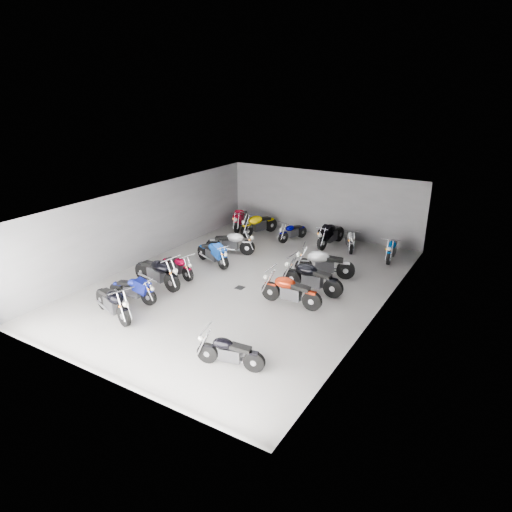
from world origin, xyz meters
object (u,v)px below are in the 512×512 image
at_px(motorcycle_left_c, 157,272).
at_px(motorcycle_left_e, 213,253).
at_px(motorcycle_back_e, 350,239).
at_px(motorcycle_left_a, 113,302).
at_px(motorcycle_right_d, 290,291).
at_px(drain_grate, 240,288).
at_px(motorcycle_right_e, 312,278).
at_px(motorcycle_back_c, 292,232).
at_px(motorcycle_back_b, 259,224).
at_px(motorcycle_back_d, 331,235).
at_px(motorcycle_back_a, 241,219).
at_px(motorcycle_back_f, 392,249).
at_px(motorcycle_right_f, 324,264).
at_px(motorcycle_left_d, 177,266).
at_px(motorcycle_right_a, 229,352).
at_px(motorcycle_left_f, 231,243).
at_px(motorcycle_left_b, 133,289).

height_order(motorcycle_left_c, motorcycle_left_e, motorcycle_left_c).
height_order(motorcycle_left_c, motorcycle_back_e, motorcycle_left_c).
bearing_deg(motorcycle_left_a, motorcycle_left_e, -163.02).
relative_size(motorcycle_right_d, motorcycle_back_e, 1.21).
xyz_separation_m(drain_grate, motorcycle_right_e, (2.43, 1.04, 0.56)).
xyz_separation_m(motorcycle_right_d, motorcycle_back_c, (-3.06, 6.20, -0.09)).
height_order(motorcycle_right_d, motorcycle_back_e, motorcycle_right_d).
relative_size(motorcycle_back_b, motorcycle_back_d, 0.96).
bearing_deg(drain_grate, motorcycle_back_a, 122.69).
bearing_deg(motorcycle_back_f, motorcycle_right_e, 65.54).
height_order(motorcycle_right_e, motorcycle_back_d, motorcycle_right_e).
bearing_deg(motorcycle_back_c, motorcycle_back_d, -155.77).
distance_m(motorcycle_right_f, motorcycle_back_c, 4.57).
bearing_deg(motorcycle_back_e, motorcycle_left_d, 30.77).
relative_size(motorcycle_left_e, motorcycle_right_a, 1.06).
distance_m(motorcycle_left_e, motorcycle_left_f, 1.40).
bearing_deg(motorcycle_back_a, motorcycle_back_c, 156.57).
xyz_separation_m(drain_grate, motorcycle_left_a, (-2.27, -4.04, 0.53)).
bearing_deg(motorcycle_back_d, motorcycle_back_c, 13.38).
xyz_separation_m(motorcycle_left_f, motorcycle_back_a, (-1.69, 3.42, 0.01)).
relative_size(motorcycle_left_c, motorcycle_left_e, 1.18).
bearing_deg(motorcycle_right_a, motorcycle_back_e, -10.23).
xyz_separation_m(motorcycle_left_c, motorcycle_left_d, (0.04, 1.09, -0.12)).
bearing_deg(motorcycle_back_b, motorcycle_back_d, -156.38).
height_order(motorcycle_right_f, motorcycle_back_d, motorcycle_right_f).
bearing_deg(motorcycle_left_d, drain_grate, 110.13).
distance_m(motorcycle_right_d, motorcycle_right_f, 2.82).
height_order(motorcycle_left_c, motorcycle_right_f, motorcycle_left_c).
relative_size(motorcycle_left_b, motorcycle_left_e, 0.96).
height_order(motorcycle_back_b, motorcycle_back_f, motorcycle_back_b).
xyz_separation_m(motorcycle_right_a, motorcycle_back_f, (1.48, 10.27, 0.02)).
bearing_deg(motorcycle_back_a, motorcycle_left_f, 98.29).
relative_size(motorcycle_back_a, motorcycle_back_e, 1.18).
bearing_deg(motorcycle_back_b, motorcycle_left_d, 108.77).
relative_size(motorcycle_left_a, motorcycle_back_c, 1.22).
bearing_deg(motorcycle_right_d, motorcycle_right_f, -2.35).
bearing_deg(motorcycle_left_a, motorcycle_back_c, -171.08).
bearing_deg(motorcycle_right_d, motorcycle_left_b, 116.51).
bearing_deg(motorcycle_back_e, motorcycle_right_a, 69.09).
distance_m(motorcycle_left_e, motorcycle_back_f, 7.69).
height_order(motorcycle_right_f, motorcycle_back_e, motorcycle_right_f).
relative_size(motorcycle_left_e, motorcycle_back_e, 1.10).
distance_m(motorcycle_back_c, motorcycle_back_e, 2.86).
distance_m(motorcycle_right_d, motorcycle_back_e, 6.45).
bearing_deg(motorcycle_back_c, motorcycle_back_a, 12.32).
xyz_separation_m(motorcycle_back_a, motorcycle_back_b, (1.32, -0.40, 0.01)).
distance_m(motorcycle_left_b, motorcycle_back_c, 8.96).
xyz_separation_m(motorcycle_left_f, motorcycle_back_d, (3.36, 3.33, 0.02)).
height_order(drain_grate, motorcycle_right_d, motorcycle_right_d).
xyz_separation_m(motorcycle_left_e, motorcycle_right_a, (4.77, -5.79, -0.04)).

